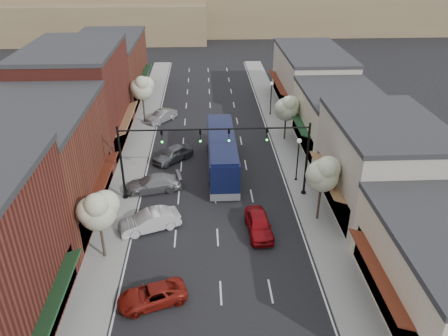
{
  "coord_description": "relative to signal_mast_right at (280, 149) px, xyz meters",
  "views": [
    {
      "loc": [
        -0.81,
        -25.45,
        20.81
      ],
      "look_at": [
        0.85,
        9.34,
        2.2
      ],
      "focal_mm": 35.0,
      "sensor_mm": 36.0,
      "label": 1
    }
  ],
  "objects": [
    {
      "name": "tree_right_near",
      "position": [
        2.73,
        -4.05,
        -0.17
      ],
      "size": [
        2.85,
        2.65,
        5.95
      ],
      "color": "#47382B",
      "rests_on": "ground"
    },
    {
      "name": "parked_car_c",
      "position": [
        -11.32,
        1.33,
        -3.87
      ],
      "size": [
        5.53,
        3.1,
        1.51
      ],
      "primitive_type": "imported",
      "rotation": [
        0.0,
        0.0,
        -1.37
      ],
      "color": "gray",
      "rests_on": "ground"
    },
    {
      "name": "bldg_right_midnear",
      "position": [
        8.1,
        -2.0,
        -0.72
      ],
      "size": [
        9.14,
        12.1,
        7.9
      ],
      "color": "#B8AE9E",
      "rests_on": "ground"
    },
    {
      "name": "curb_left",
      "position": [
        -12.62,
        10.5,
        -4.55
      ],
      "size": [
        0.25,
        73.0,
        0.17
      ],
      "primitive_type": "cube",
      "color": "gray",
      "rests_on": "ground"
    },
    {
      "name": "bldg_left_midnear",
      "position": [
        -19.85,
        -2.0,
        0.03
      ],
      "size": [
        10.14,
        14.1,
        9.4
      ],
      "color": "brown",
      "rests_on": "ground"
    },
    {
      "name": "coach_bus",
      "position": [
        -4.82,
        5.01,
        -2.68
      ],
      "size": [
        2.79,
        12.21,
        3.73
      ],
      "rotation": [
        0.0,
        0.0,
        0.01
      ],
      "color": "black",
      "rests_on": "ground"
    },
    {
      "name": "sidewalk_left",
      "position": [
        -14.02,
        10.5,
        -4.55
      ],
      "size": [
        2.8,
        73.0,
        0.15
      ],
      "primitive_type": "cube",
      "color": "gray",
      "rests_on": "ground"
    },
    {
      "name": "bldg_right_midfar",
      "position": [
        8.08,
        10.0,
        -1.46
      ],
      "size": [
        9.14,
        12.1,
        6.4
      ],
      "color": "beige",
      "rests_on": "ground"
    },
    {
      "name": "bldg_left_midfar",
      "position": [
        -19.86,
        12.0,
        0.78
      ],
      "size": [
        10.14,
        14.1,
        10.9
      ],
      "color": "maroon",
      "rests_on": "ground"
    },
    {
      "name": "lamp_post_near",
      "position": [
        2.18,
        2.5,
        -1.62
      ],
      "size": [
        0.44,
        0.44,
        4.44
      ],
      "color": "black",
      "rests_on": "ground"
    },
    {
      "name": "signal_mast_left",
      "position": [
        -11.24,
        0.0,
        0.0
      ],
      "size": [
        8.22,
        0.46,
        7.0
      ],
      "color": "black",
      "rests_on": "ground"
    },
    {
      "name": "lamp_post_far",
      "position": [
        2.18,
        20.0,
        -1.62
      ],
      "size": [
        0.44,
        0.44,
        4.44
      ],
      "color": "black",
      "rests_on": "ground"
    },
    {
      "name": "red_hatchback",
      "position": [
        -2.36,
        -5.52,
        -3.84
      ],
      "size": [
        2.14,
        4.69,
        1.56
      ],
      "primitive_type": "imported",
      "rotation": [
        0.0,
        0.0,
        0.06
      ],
      "color": "maroon",
      "rests_on": "ground"
    },
    {
      "name": "curb_right",
      "position": [
        1.38,
        10.5,
        -4.55
      ],
      "size": [
        0.25,
        73.0,
        0.17
      ],
      "primitive_type": "cube",
      "color": "gray",
      "rests_on": "ground"
    },
    {
      "name": "parked_car_e",
      "position": [
        -11.82,
        18.29,
        -3.9
      ],
      "size": [
        3.91,
        4.4,
        1.45
      ],
      "primitive_type": "imported",
      "rotation": [
        0.0,
        0.0,
        -0.66
      ],
      "color": "#98989D",
      "rests_on": "ground"
    },
    {
      "name": "parked_car_d",
      "position": [
        -9.82,
        7.35,
        -3.84
      ],
      "size": [
        4.61,
        4.48,
        1.56
      ],
      "primitive_type": "imported",
      "rotation": [
        0.0,
        0.0,
        -0.82
      ],
      "color": "#54575B",
      "rests_on": "ground"
    },
    {
      "name": "parked_car_b",
      "position": [
        -10.98,
        -4.66,
        -3.83
      ],
      "size": [
        5.11,
        3.28,
        1.59
      ],
      "primitive_type": "imported",
      "rotation": [
        0.0,
        0.0,
        -1.21
      ],
      "color": "silver",
      "rests_on": "ground"
    },
    {
      "name": "sidewalk_right",
      "position": [
        2.78,
        10.5,
        -4.55
      ],
      "size": [
        2.8,
        73.0,
        0.15
      ],
      "primitive_type": "cube",
      "color": "gray",
      "rests_on": "ground"
    },
    {
      "name": "hill_far",
      "position": [
        -5.62,
        82.0,
        1.38
      ],
      "size": [
        120.0,
        30.0,
        12.0
      ],
      "primitive_type": "cube",
      "color": "#7A6647",
      "rests_on": "ground"
    },
    {
      "name": "parked_car_a",
      "position": [
        -10.02,
        -12.65,
        -4.01
      ],
      "size": [
        4.8,
        3.3,
        1.22
      ],
      "primitive_type": "imported",
      "rotation": [
        0.0,
        0.0,
        -1.25
      ],
      "color": "maroon",
      "rests_on": "ground"
    },
    {
      "name": "signal_mast_right",
      "position": [
        0.0,
        0.0,
        0.0
      ],
      "size": [
        8.22,
        0.46,
        7.0
      ],
      "color": "black",
      "rests_on": "ground"
    },
    {
      "name": "hill_near",
      "position": [
        -30.62,
        70.0,
        -0.62
      ],
      "size": [
        50.0,
        20.0,
        8.0
      ],
      "primitive_type": "cube",
      "color": "#7A6647",
      "rests_on": "ground"
    },
    {
      "name": "bldg_left_far",
      "position": [
        -19.84,
        28.0,
        -0.46
      ],
      "size": [
        10.14,
        18.1,
        8.4
      ],
      "color": "brown",
      "rests_on": "ground"
    },
    {
      "name": "tree_right_far",
      "position": [
        2.73,
        11.95,
        -0.63
      ],
      "size": [
        2.85,
        2.65,
        5.43
      ],
      "color": "#47382B",
      "rests_on": "ground"
    },
    {
      "name": "ground",
      "position": [
        -5.62,
        -8.0,
        -4.62
      ],
      "size": [
        160.0,
        160.0,
        0.0
      ],
      "primitive_type": "plane",
      "color": "black",
      "rests_on": "ground"
    },
    {
      "name": "bldg_right_far",
      "position": [
        8.09,
        24.0,
        -0.96
      ],
      "size": [
        9.14,
        16.1,
        7.4
      ],
      "color": "#B8AE9E",
      "rests_on": "ground"
    },
    {
      "name": "tree_left_far",
      "position": [
        -13.87,
        17.95,
        -0.02
      ],
      "size": [
        2.85,
        2.65,
        6.13
      ],
      "color": "#47382B",
      "rests_on": "ground"
    },
    {
      "name": "tree_left_near",
      "position": [
        -13.87,
        -8.05,
        -0.4
      ],
      "size": [
        2.85,
        2.65,
        5.69
      ],
      "color": "#47382B",
      "rests_on": "ground"
    }
  ]
}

